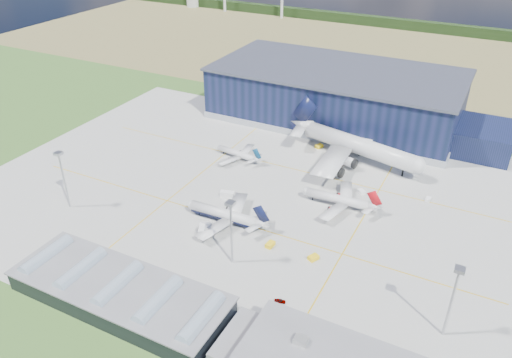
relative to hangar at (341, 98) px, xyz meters
name	(u,v)px	position (x,y,z in m)	size (l,w,h in m)	color
ground	(249,208)	(-2.81, -94.80, -11.62)	(600.00, 600.00, 0.00)	#375A22
apron	(261,195)	(-2.81, -84.80, -11.59)	(220.00, 160.00, 0.08)	#A6A5A1
farmland	(393,55)	(-2.81, 125.20, -11.62)	(600.00, 220.00, 0.01)	olive
treeline	(418,26)	(-2.81, 205.20, -7.62)	(600.00, 8.00, 8.00)	black
hangar	(341,98)	(0.00, 0.00, 0.00)	(145.00, 62.00, 26.10)	#0F1832
glass_concourse	(129,296)	(-9.26, -154.80, -7.93)	(78.00, 23.00, 8.60)	black
light_mast_west	(62,171)	(-62.81, -124.80, 3.82)	(2.60, 2.60, 23.00)	#A9AAB0
light_mast_center	(231,223)	(7.19, -124.80, 3.82)	(2.60, 2.60, 23.00)	#A9AAB0
light_mast_east	(454,291)	(72.19, -124.80, 3.82)	(2.60, 2.60, 23.00)	#A9AAB0
airliner_navy	(224,209)	(-6.37, -106.80, -6.17)	(33.42, 32.69, 10.90)	silver
airliner_red	(338,195)	(26.16, -78.58, -6.59)	(30.82, 30.15, 10.05)	silver
airliner_widebody	(360,138)	(22.24, -39.80, -0.60)	(67.54, 66.07, 22.02)	silver
airliner_regional	(237,151)	(-25.75, -62.54, -7.61)	(24.57, 24.03, 8.01)	silver
gse_tug_a	(270,245)	(14.46, -111.96, -10.88)	(2.15, 3.52, 1.47)	yellow
gse_tug_b	(313,258)	(29.79, -111.68, -10.89)	(2.24, 3.37, 1.46)	yellow
gse_van_a	(227,194)	(-13.80, -91.79, -10.44)	(2.35, 5.38, 2.35)	white
gse_cart_a	(428,199)	(55.87, -58.82, -11.03)	(1.81, 2.71, 1.17)	white
gse_tug_c	(319,146)	(2.60, -35.93, -10.85)	(2.18, 3.49, 1.53)	yellow
gse_cart_b	(362,192)	(31.68, -65.37, -10.94)	(2.07, 3.10, 1.34)	white
airstair	(206,230)	(-8.42, -115.88, -9.91)	(2.13, 5.33, 3.41)	white
car_a	(280,301)	(28.32, -134.04, -11.06)	(1.32, 3.29, 1.12)	#99999E
car_b	(209,299)	(9.77, -142.80, -11.02)	(1.27, 3.65, 1.20)	#99999E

